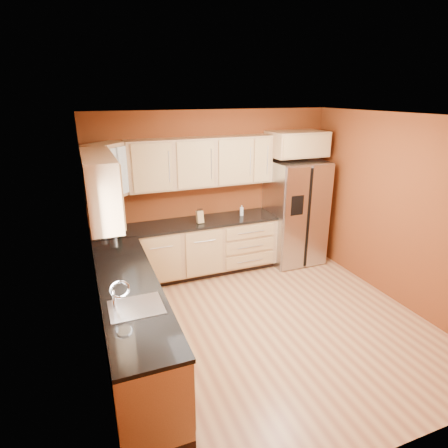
{
  "coord_description": "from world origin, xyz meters",
  "views": [
    {
      "loc": [
        -2.04,
        -3.66,
        2.84
      ],
      "look_at": [
        -0.25,
        0.9,
        1.12
      ],
      "focal_mm": 30.0,
      "sensor_mm": 36.0,
      "label": 1
    }
  ],
  "objects_px": {
    "wine_bottle_a": "(115,221)",
    "knife_block": "(200,217)",
    "refrigerator": "(295,212)",
    "canister_left": "(113,225)",
    "soap_dispenser": "(242,210)"
  },
  "relations": [
    {
      "from": "wine_bottle_a",
      "to": "knife_block",
      "type": "bearing_deg",
      "value": -2.18
    },
    {
      "from": "refrigerator",
      "to": "canister_left",
      "type": "relative_size",
      "value": 8.12
    },
    {
      "from": "canister_left",
      "to": "refrigerator",
      "type": "bearing_deg",
      "value": -0.85
    },
    {
      "from": "refrigerator",
      "to": "wine_bottle_a",
      "type": "bearing_deg",
      "value": 179.3
    },
    {
      "from": "wine_bottle_a",
      "to": "soap_dispenser",
      "type": "bearing_deg",
      "value": 1.46
    },
    {
      "from": "canister_left",
      "to": "wine_bottle_a",
      "type": "bearing_deg",
      "value": -13.3
    },
    {
      "from": "canister_left",
      "to": "soap_dispenser",
      "type": "bearing_deg",
      "value": 1.19
    },
    {
      "from": "canister_left",
      "to": "knife_block",
      "type": "height_order",
      "value": "canister_left"
    },
    {
      "from": "refrigerator",
      "to": "canister_left",
      "type": "bearing_deg",
      "value": 179.15
    },
    {
      "from": "knife_block",
      "to": "soap_dispenser",
      "type": "xyz_separation_m",
      "value": [
        0.76,
        0.1,
        -0.01
      ]
    },
    {
      "from": "refrigerator",
      "to": "soap_dispenser",
      "type": "xyz_separation_m",
      "value": [
        -0.97,
        0.09,
        0.12
      ]
    },
    {
      "from": "knife_block",
      "to": "canister_left",
      "type": "bearing_deg",
      "value": 176.23
    },
    {
      "from": "refrigerator",
      "to": "knife_block",
      "type": "relative_size",
      "value": 9.16
    },
    {
      "from": "wine_bottle_a",
      "to": "knife_block",
      "type": "height_order",
      "value": "wine_bottle_a"
    },
    {
      "from": "soap_dispenser",
      "to": "refrigerator",
      "type": "bearing_deg",
      "value": -5.21
    }
  ]
}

